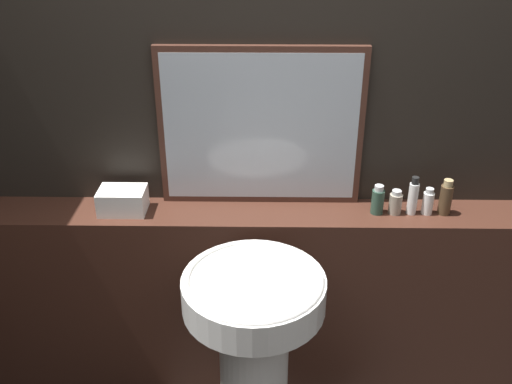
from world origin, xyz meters
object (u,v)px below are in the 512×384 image
Objects in this scene: pedestal_sink at (255,347)px; lotion_bottle at (414,197)px; shampoo_bottle at (378,200)px; hand_soap_bottle at (447,198)px; body_wash_bottle at (429,202)px; towel_stack at (124,200)px; mirror at (262,128)px; conditioner_bottle at (396,203)px.

pedestal_sink is 5.43× the size of lotion_bottle.
shampoo_bottle is 0.28m from hand_soap_bottle.
hand_soap_bottle is (0.13, 0.00, -0.01)m from lotion_bottle.
shampoo_bottle is 0.77× the size of lotion_bottle.
hand_soap_bottle is (0.07, 0.00, 0.02)m from body_wash_bottle.
towel_stack is 1.67× the size of body_wash_bottle.
lotion_bottle is 0.07m from body_wash_bottle.
pedestal_sink is 0.98m from hand_soap_bottle.
mirror is 0.56m from shampoo_bottle.
body_wash_bottle is (0.21, 0.00, -0.01)m from shampoo_bottle.
mirror is at bearing 169.79° from conditioner_bottle.
shampoo_bottle is at bearing 180.00° from lotion_bottle.
body_wash_bottle is (0.13, -0.00, 0.00)m from conditioner_bottle.
hand_soap_bottle reaches higher than conditioner_bottle.
lotion_bottle reaches higher than shampoo_bottle.
shampoo_bottle reaches higher than pedestal_sink.
conditioner_bottle reaches higher than pedestal_sink.
towel_stack is 1.25× the size of hand_soap_bottle.
towel_stack is at bearing 180.00° from body_wash_bottle.
shampoo_bottle is 0.14m from lotion_bottle.
body_wash_bottle is (0.69, -0.10, -0.28)m from mirror.
pedestal_sink is at bearing -92.06° from mirror.
conditioner_bottle is at bearing 180.00° from hand_soap_bottle.
lotion_bottle is at bearing 0.00° from towel_stack.
lotion_bottle is at bearing -180.00° from hand_soap_bottle.
body_wash_bottle is at bearing -8.27° from mirror.
mirror is 0.68m from lotion_bottle.
pedestal_sink is at bearing -150.57° from hand_soap_bottle.
shampoo_bottle is at bearing -180.00° from conditioner_bottle.
mirror is 0.63m from conditioner_bottle.
pedestal_sink is 0.88m from lotion_bottle.
towel_stack is at bearing 141.42° from pedestal_sink.
pedestal_sink is at bearing -38.58° from towel_stack.
lotion_bottle reaches higher than conditioner_bottle.
towel_stack is at bearing -180.00° from hand_soap_bottle.
body_wash_bottle is at bearing 0.00° from lotion_bottle.
conditioner_bottle is at bearing -10.21° from mirror.
shampoo_bottle is 1.10× the size of body_wash_bottle.
towel_stack is 1.26m from body_wash_bottle.
body_wash_bottle is at bearing 31.80° from pedestal_sink.
mirror is (0.02, 0.54, 0.67)m from pedestal_sink.
mirror reaches higher than lotion_bottle.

